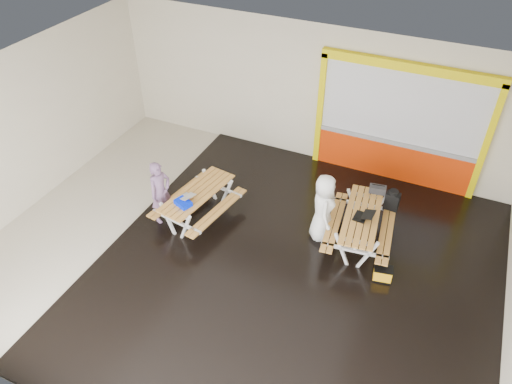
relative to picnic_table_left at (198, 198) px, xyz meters
The scene contains 14 objects.
room 1.85m from the picnic_table_left, 27.76° to the right, with size 10.02×8.02×3.52m.
deck 2.66m from the picnic_table_left, 14.85° to the right, with size 7.50×7.98×0.05m, color black.
kiosk 4.84m from the picnic_table_left, 43.24° to the left, with size 3.88×0.16×3.00m.
picnic_table_left is the anchor object (origin of this frame).
picnic_table_right 3.46m from the picnic_table_left, 11.79° to the left, with size 1.51×2.05×0.77m.
person_left 0.79m from the picnic_table_left, 151.61° to the right, with size 0.53×0.35×1.45m, color #6F5073.
person_right 2.69m from the picnic_table_left, 11.89° to the left, with size 0.75×0.49×1.53m, color white.
laptop_left 0.39m from the picnic_table_left, 107.60° to the right, with size 0.43×0.41×0.15m.
laptop_right 3.49m from the picnic_table_left, 10.29° to the left, with size 0.40×0.36×0.16m.
blue_pouch 0.54m from the picnic_table_left, 95.04° to the right, with size 0.34×0.24×0.10m, color #011EEC.
toolbox 3.82m from the picnic_table_left, 24.03° to the left, with size 0.37×0.22×0.20m.
backpack 4.12m from the picnic_table_left, 21.56° to the left, with size 0.31×0.21×0.49m.
dark_case 2.77m from the picnic_table_left, 12.16° to the left, with size 0.35×0.27×0.13m, color black.
fluke_bag 4.10m from the picnic_table_left, ahead, with size 0.39×0.29×0.30m.
Camera 1 is at (3.24, -6.23, 7.13)m, focal length 34.25 mm.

